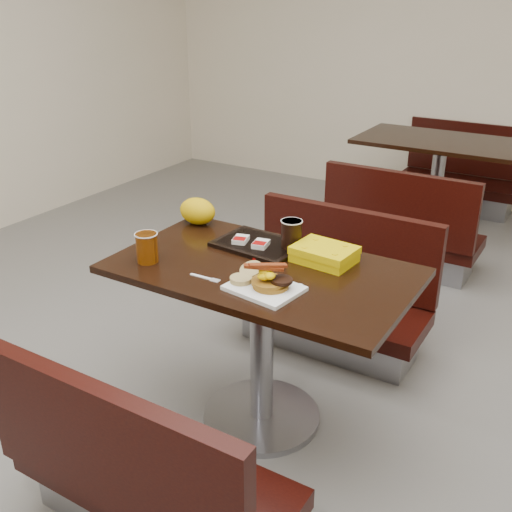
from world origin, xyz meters
The scene contains 26 objects.
floor centered at (0.00, 0.00, 0.00)m, with size 6.00×7.00×0.01m, color gray.
wall_back centered at (0.00, 3.50, 1.40)m, with size 6.00×0.01×2.80m, color #F3E2C6.
table_near centered at (0.00, 0.00, 0.38)m, with size 1.20×0.70×0.75m, color black, non-canonical shape.
bench_near_s centered at (0.00, -0.70, 0.36)m, with size 1.00×0.46×0.72m, color black, non-canonical shape.
bench_near_n centered at (0.00, 0.70, 0.36)m, with size 1.00×0.46×0.72m, color black, non-canonical shape.
table_far centered at (0.00, 2.60, 0.38)m, with size 1.20×0.70×0.75m, color black, non-canonical shape.
bench_far_s centered at (0.00, 1.90, 0.36)m, with size 1.00×0.46×0.72m, color black, non-canonical shape.
bench_far_n centered at (0.00, 3.30, 0.36)m, with size 1.00×0.46×0.72m, color black, non-canonical shape.
platter centered at (0.11, -0.17, 0.76)m, with size 0.26×0.20×0.02m, color white.
pancake_stack centered at (0.13, -0.16, 0.78)m, with size 0.13×0.13×0.03m, color #976C19.
sausage_patty centered at (0.17, -0.15, 0.80)m, with size 0.08×0.08×0.01m, color black.
scrambled_eggs centered at (0.11, -0.16, 0.82)m, with size 0.09×0.08×0.05m, color #FAE305.
bacon_strips centered at (0.11, -0.17, 0.85)m, with size 0.15×0.06×0.01m, color #4C0E05, non-canonical shape.
muffin_bottom centered at (0.01, -0.18, 0.77)m, with size 0.08×0.08×0.02m, color tan.
muffin_top centered at (0.02, -0.11, 0.79)m, with size 0.09×0.09×0.02m, color tan.
coffee_cup_near centered at (-0.43, -0.19, 0.81)m, with size 0.09×0.09×0.12m, color #944305.
fork centered at (-0.16, -0.20, 0.75)m, with size 0.13×0.02×0.00m, color white, non-canonical shape.
knife centered at (0.20, -0.15, 0.75)m, with size 0.18×0.01×0.00m, color white.
condiment_syrup centered at (-0.09, 0.10, 0.76)m, with size 0.04×0.03×0.01m, color #BC3408.
condiment_ketchup centered at (-0.05, 0.05, 0.75)m, with size 0.04×0.03×0.01m, color #8C0504.
tray centered at (-0.12, 0.18, 0.76)m, with size 0.36×0.26×0.02m, color black.
hashbrown_sleeve_left centered at (-0.19, 0.14, 0.78)m, with size 0.06×0.08×0.02m, color silver.
hashbrown_sleeve_right centered at (-0.09, 0.15, 0.78)m, with size 0.06×0.08×0.02m, color silver.
coffee_cup_far centered at (0.02, 0.21, 0.83)m, with size 0.09×0.09×0.12m, color black.
clamshell centered at (0.19, 0.18, 0.78)m, with size 0.24×0.18×0.07m, color #DFBD03.
paper_bag centered at (-0.51, 0.26, 0.81)m, with size 0.18×0.13×0.12m, color #EAB907.
Camera 1 is at (1.11, -1.88, 1.77)m, focal length 42.34 mm.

